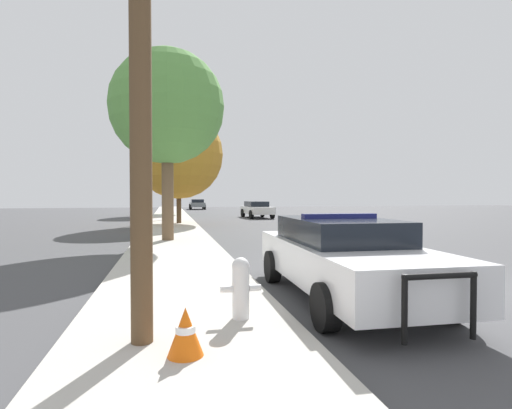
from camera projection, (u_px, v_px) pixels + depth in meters
The scene contains 12 objects.
ground_plane at pixel (434, 285), 8.17m from camera, with size 110.00×110.00×0.00m, color #474749.
sidewalk_left at pixel (181, 295), 7.07m from camera, with size 3.00×110.00×0.13m.
police_car at pixel (343, 255), 7.13m from camera, with size 2.23×5.21×1.50m.
fire_hydrant at pixel (241, 286), 5.53m from camera, with size 0.57×0.25×0.85m.
utility_pole at pixel (140, 32), 4.56m from camera, with size 1.40×0.25×6.92m.
traffic_light at pixel (183, 168), 28.06m from camera, with size 3.25×0.35×5.23m.
car_background_oncoming at pixel (257, 209), 32.73m from camera, with size 2.14×4.65×1.34m.
car_background_distant at pixel (197, 204), 52.20m from camera, with size 2.02×4.15×1.31m.
tree_sidewalk_mid at pixel (179, 155), 24.53m from camera, with size 5.47×5.47×6.96m.
tree_sidewalk_far at pixel (169, 167), 37.06m from camera, with size 5.11×5.11×6.88m.
tree_sidewalk_near at pixel (167, 107), 15.16m from camera, with size 4.35×4.35×7.26m.
traffic_cone at pixel (185, 331), 4.24m from camera, with size 0.39×0.39×0.52m.
Camera 1 is at (-5.32, -7.15, 1.84)m, focal length 28.00 mm.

